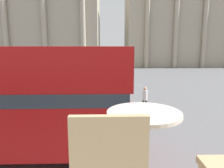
# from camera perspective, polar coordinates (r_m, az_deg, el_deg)

# --- Properties ---
(cafe_dining_table) EXTENTS (0.60, 0.60, 0.73)m
(cafe_dining_table) POSITION_cam_1_polar(r_m,az_deg,el_deg) (1.84, 8.24, -12.98)
(cafe_dining_table) COLOR #2D2D30
(cafe_dining_table) RESTS_ON cafe_floor_slab
(plaza_building_left) EXTENTS (24.76, 16.25, 17.87)m
(plaza_building_left) POSITION_cam_1_polar(r_m,az_deg,el_deg) (47.79, -18.66, 14.99)
(plaza_building_left) COLOR #A39984
(plaza_building_left) RESTS_ON ground_plane
(plaza_building_right) EXTENTS (36.21, 11.51, 16.72)m
(plaza_building_right) POSITION_cam_1_polar(r_m,az_deg,el_deg) (54.09, 23.48, 13.43)
(plaza_building_right) COLOR #A39984
(plaza_building_right) RESTS_ON ground_plane
(traffic_light_near) EXTENTS (0.42, 0.24, 3.81)m
(traffic_light_near) POSITION_cam_1_polar(r_m,az_deg,el_deg) (13.79, -16.18, 2.01)
(traffic_light_near) COLOR black
(traffic_light_near) RESTS_ON ground_plane
(traffic_light_mid) EXTENTS (0.42, 0.24, 3.50)m
(traffic_light_mid) POSITION_cam_1_polar(r_m,az_deg,el_deg) (22.42, -16.13, 4.42)
(traffic_light_mid) COLOR black
(traffic_light_mid) RESTS_ON ground_plane
(car_silver) EXTENTS (4.20, 1.93, 1.35)m
(car_silver) POSITION_cam_1_polar(r_m,az_deg,el_deg) (24.52, 0.07, 1.48)
(car_silver) COLOR black
(car_silver) RESTS_ON ground_plane
(pedestrian_red) EXTENTS (0.32, 0.32, 1.80)m
(pedestrian_red) POSITION_cam_1_polar(r_m,az_deg,el_deg) (33.74, -0.23, 4.39)
(pedestrian_red) COLOR #282B33
(pedestrian_red) RESTS_ON ground_plane
(pedestrian_white) EXTENTS (0.32, 0.32, 1.68)m
(pedestrian_white) POSITION_cam_1_polar(r_m,az_deg,el_deg) (14.37, 8.57, -3.58)
(pedestrian_white) COLOR #282B33
(pedestrian_white) RESTS_ON ground_plane
(pedestrian_yellow) EXTENTS (0.32, 0.32, 1.70)m
(pedestrian_yellow) POSITION_cam_1_polar(r_m,az_deg,el_deg) (22.08, -25.95, 0.27)
(pedestrian_yellow) COLOR #282B33
(pedestrian_yellow) RESTS_ON ground_plane
(pedestrian_black) EXTENTS (0.32, 0.32, 1.67)m
(pedestrian_black) POSITION_cam_1_polar(r_m,az_deg,el_deg) (26.01, -9.31, 2.42)
(pedestrian_black) COLOR #282B33
(pedestrian_black) RESTS_ON ground_plane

